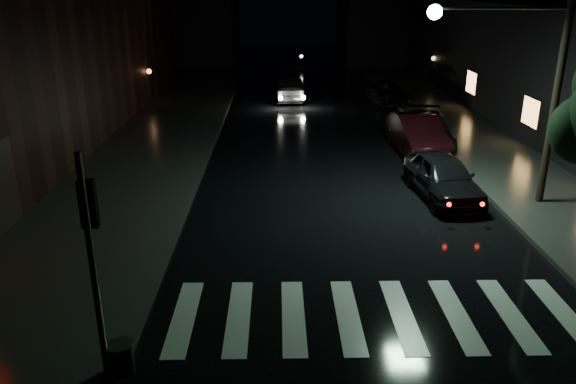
{
  "coord_description": "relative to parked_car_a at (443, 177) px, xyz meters",
  "views": [
    {
      "loc": [
        0.88,
        -10.11,
        6.83
      ],
      "look_at": [
        1.15,
        4.06,
        1.6
      ],
      "focal_mm": 35.0,
      "sensor_mm": 36.0,
      "label": 1
    }
  ],
  "objects": [
    {
      "name": "parked_car_a",
      "position": [
        0.0,
        0.0,
        0.0
      ],
      "size": [
        2.11,
        4.46,
        1.47
      ],
      "primitive_type": "imported",
      "rotation": [
        0.0,
        0.0,
        0.09
      ],
      "color": "black",
      "rests_on": "ground"
    },
    {
      "name": "parked_car_b",
      "position": [
        0.39,
        5.33,
        0.08
      ],
      "size": [
        1.89,
        5.0,
        1.63
      ],
      "primitive_type": "imported",
      "rotation": [
        0.0,
        0.0,
        0.03
      ],
      "color": "black",
      "rests_on": "ground"
    },
    {
      "name": "sidewalk_right",
      "position": [
        3.52,
        6.21,
        -0.66
      ],
      "size": [
        4.0,
        44.0,
        0.15
      ],
      "primitive_type": "cube",
      "color": "#282826",
      "rests_on": "ground"
    },
    {
      "name": "ground",
      "position": [
        -6.48,
        -7.79,
        -0.74
      ],
      "size": [
        120.0,
        120.0,
        0.0
      ],
      "primitive_type": "plane",
      "color": "black",
      "rests_on": "ground"
    },
    {
      "name": "parked_car_c",
      "position": [
        1.12,
        6.55,
        -0.01
      ],
      "size": [
        2.57,
        5.18,
        1.45
      ],
      "primitive_type": "imported",
      "rotation": [
        0.0,
        0.0,
        -0.11
      ],
      "color": "black",
      "rests_on": "ground"
    },
    {
      "name": "oncoming_car",
      "position": [
        -4.94,
        17.29,
        -0.01
      ],
      "size": [
        1.85,
        4.53,
        1.46
      ],
      "primitive_type": "imported",
      "rotation": [
        0.0,
        0.0,
        3.21
      ],
      "color": "black",
      "rests_on": "ground"
    },
    {
      "name": "sidewalk_left",
      "position": [
        -11.48,
        6.21,
        -0.66
      ],
      "size": [
        6.0,
        44.0,
        0.15
      ],
      "primitive_type": "cube",
      "color": "#282826",
      "rests_on": "ground"
    },
    {
      "name": "utility_pole",
      "position": [
        2.35,
        -0.79,
        3.86
      ],
      "size": [
        4.92,
        0.44,
        8.0
      ],
      "color": "black",
      "rests_on": "ground"
    },
    {
      "name": "crosswalk",
      "position": [
        -3.48,
        -7.29,
        -0.73
      ],
      "size": [
        9.0,
        3.0,
        0.01
      ],
      "primitive_type": "cube",
      "color": "beige",
      "rests_on": "ground"
    },
    {
      "name": "parked_car_d",
      "position": [
        1.12,
        16.41,
        -0.09
      ],
      "size": [
        2.62,
        4.88,
        1.3
      ],
      "primitive_type": "imported",
      "rotation": [
        0.0,
        0.0,
        0.1
      ],
      "color": "black",
      "rests_on": "ground"
    },
    {
      "name": "signal_pole_corner",
      "position": [
        -8.62,
        -9.25,
        0.81
      ],
      "size": [
        0.68,
        0.61,
        4.2
      ],
      "color": "slate",
      "rests_on": "ground"
    },
    {
      "name": "building_far_left",
      "position": [
        -16.48,
        37.21,
        3.26
      ],
      "size": [
        14.0,
        10.0,
        8.0
      ],
      "primitive_type": "cube",
      "color": "black",
      "rests_on": "ground"
    },
    {
      "name": "building_far_right",
      "position": [
        7.52,
        37.21,
        2.76
      ],
      "size": [
        14.0,
        10.0,
        7.0
      ],
      "primitive_type": "cube",
      "color": "black",
      "rests_on": "ground"
    }
  ]
}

